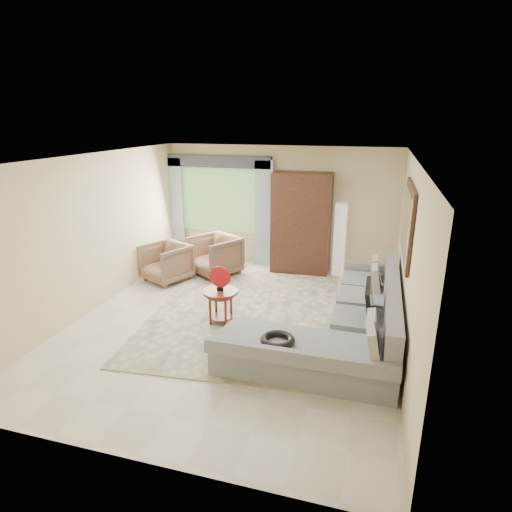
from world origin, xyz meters
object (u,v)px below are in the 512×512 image
(armchair_left, at_px, (166,263))
(potted_plant, at_px, (180,249))
(armoire, at_px, (301,223))
(coffee_table, at_px, (221,306))
(armchair_right, at_px, (215,255))
(floor_lamp, at_px, (340,239))
(sectional_sofa, at_px, (348,327))
(tv_screen, at_px, (370,301))

(armchair_left, relative_size, potted_plant, 1.38)
(armoire, bearing_deg, coffee_table, -105.62)
(armchair_left, height_order, armchair_right, armchair_right)
(armchair_left, xyz_separation_m, floor_lamp, (3.28, 1.36, 0.37))
(sectional_sofa, distance_m, potted_plant, 4.80)
(floor_lamp, bearing_deg, armchair_left, -157.53)
(sectional_sofa, height_order, floor_lamp, floor_lamp)
(armoire, height_order, floor_lamp, armoire)
(armchair_right, distance_m, floor_lamp, 2.61)
(coffee_table, xyz_separation_m, armoire, (0.77, 2.76, 0.76))
(potted_plant, xyz_separation_m, armoire, (2.72, 0.17, 0.75))
(armchair_right, xyz_separation_m, floor_lamp, (2.48, 0.75, 0.34))
(tv_screen, bearing_deg, armoire, 117.34)
(armoire, bearing_deg, armchair_right, -157.76)
(coffee_table, bearing_deg, sectional_sofa, -3.88)
(floor_lamp, bearing_deg, sectional_sofa, -81.67)
(tv_screen, height_order, armchair_left, tv_screen)
(potted_plant, bearing_deg, sectional_sofa, -34.62)
(sectional_sofa, height_order, tv_screen, tv_screen)
(armchair_left, xyz_separation_m, armchair_right, (0.80, 0.61, 0.03))
(tv_screen, bearing_deg, floor_lamp, 103.30)
(potted_plant, bearing_deg, armchair_right, -26.58)
(armchair_left, bearing_deg, armoire, 52.66)
(coffee_table, xyz_separation_m, armchair_left, (-1.71, 1.46, 0.09))
(armchair_right, height_order, armoire, armoire)
(armchair_left, height_order, potted_plant, armchair_left)
(sectional_sofa, height_order, armoire, armoire)
(armchair_left, height_order, armoire, armoire)
(coffee_table, distance_m, armchair_left, 2.25)
(coffee_table, height_order, armchair_right, armchair_right)
(floor_lamp, bearing_deg, coffee_table, -119.13)
(potted_plant, distance_m, armoire, 2.83)
(potted_plant, distance_m, floor_lamp, 3.55)
(coffee_table, bearing_deg, armoire, 74.38)
(sectional_sofa, xyz_separation_m, tv_screen, (0.27, -0.00, 0.44))
(tv_screen, xyz_separation_m, armoire, (-1.50, 2.90, 0.33))
(sectional_sofa, relative_size, floor_lamp, 2.31)
(armoire, distance_m, floor_lamp, 0.86)
(tv_screen, relative_size, armoire, 0.35)
(coffee_table, relative_size, armchair_left, 0.67)
(coffee_table, relative_size, armchair_right, 0.62)
(floor_lamp, bearing_deg, armoire, -175.71)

